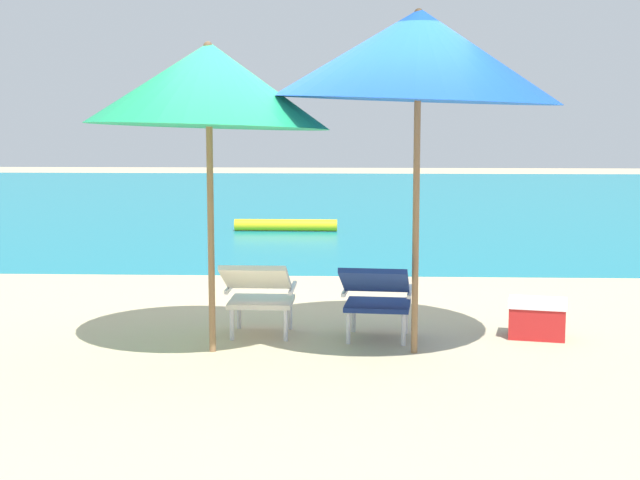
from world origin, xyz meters
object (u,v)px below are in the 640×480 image
(lounge_chair_left, at_px, (259,291))
(cooler_box, at_px, (537,318))
(swim_buoy, at_px, (286,225))
(beach_umbrella_right, at_px, (418,55))
(lounge_chair_right, at_px, (376,294))
(beach_umbrella_left, at_px, (209,85))

(lounge_chair_left, xyz_separation_m, cooler_box, (2.28, 0.16, -0.24))
(swim_buoy, bearing_deg, beach_umbrella_right, -78.05)
(cooler_box, bearing_deg, beach_umbrella_right, -152.91)
(lounge_chair_left, xyz_separation_m, lounge_chair_right, (0.95, -0.10, 0.00))
(lounge_chair_left, height_order, beach_umbrella_left, beach_umbrella_left)
(lounge_chair_right, bearing_deg, beach_umbrella_left, -166.70)
(lounge_chair_right, relative_size, beach_umbrella_right, 0.35)
(lounge_chair_right, bearing_deg, beach_umbrella_right, -43.04)
(swim_buoy, relative_size, lounge_chair_left, 1.82)
(lounge_chair_right, xyz_separation_m, beach_umbrella_right, (0.29, -0.27, 1.86))
(cooler_box, bearing_deg, swim_buoy, 110.76)
(beach_umbrella_left, relative_size, beach_umbrella_right, 0.98)
(lounge_chair_right, distance_m, beach_umbrella_right, 1.90)
(swim_buoy, relative_size, lounge_chair_right, 1.74)
(swim_buoy, bearing_deg, beach_umbrella_left, -89.94)
(swim_buoy, height_order, lounge_chair_right, lounge_chair_right)
(lounge_chair_left, distance_m, cooler_box, 2.30)
(swim_buoy, xyz_separation_m, beach_umbrella_right, (1.57, -7.41, 2.16))
(lounge_chair_left, height_order, lounge_chair_right, same)
(swim_buoy, distance_m, cooler_box, 7.36)
(swim_buoy, bearing_deg, lounge_chair_left, -87.32)
(swim_buoy, bearing_deg, lounge_chair_right, -79.84)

